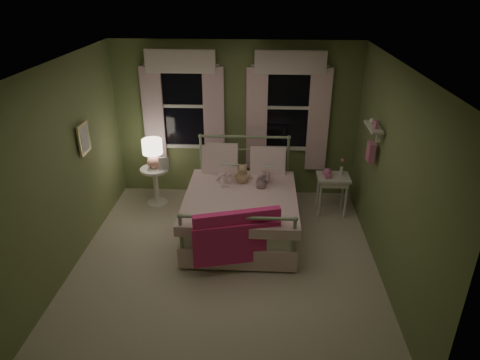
# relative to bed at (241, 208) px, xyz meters

# --- Properties ---
(room_shell) EXTENTS (4.20, 4.20, 4.20)m
(room_shell) POSITION_rel_bed_xyz_m (-0.16, -0.81, 0.92)
(room_shell) COLOR beige
(room_shell) RESTS_ON ground
(bed) EXTENTS (1.58, 2.04, 1.18)m
(bed) POSITION_rel_bed_xyz_m (0.00, 0.00, 0.00)
(bed) COLOR white
(bed) RESTS_ON ground
(pink_throw) EXTENTS (1.08, 0.42, 0.71)m
(pink_throw) POSITION_rel_bed_xyz_m (0.01, -1.02, 0.23)
(pink_throw) COLOR #F22F81
(pink_throw) RESTS_ON bed
(child_left) EXTENTS (0.29, 0.20, 0.77)m
(child_left) POSITION_rel_bed_xyz_m (-0.27, 0.43, 0.58)
(child_left) COLOR #F7D1DD
(child_left) RESTS_ON bed
(child_right) EXTENTS (0.39, 0.31, 0.77)m
(child_right) POSITION_rel_bed_xyz_m (0.29, 0.43, 0.58)
(child_right) COLOR #F7D1DD
(child_right) RESTS_ON bed
(book_left) EXTENTS (0.23, 0.17, 0.26)m
(book_left) POSITION_rel_bed_xyz_m (-0.27, 0.18, 0.59)
(book_left) COLOR beige
(book_left) RESTS_ON child_left
(book_right) EXTENTS (0.21, 0.15, 0.26)m
(book_right) POSITION_rel_bed_xyz_m (0.29, 0.18, 0.54)
(book_right) COLOR beige
(book_right) RESTS_ON child_right
(teddy_bear) EXTENTS (0.24, 0.20, 0.32)m
(teddy_bear) POSITION_rel_bed_xyz_m (0.01, 0.27, 0.42)
(teddy_bear) COLOR tan
(teddy_bear) RESTS_ON bed
(nightstand_left) EXTENTS (0.46, 0.46, 0.65)m
(nightstand_left) POSITION_rel_bed_xyz_m (-1.45, 0.75, 0.04)
(nightstand_left) COLOR white
(nightstand_left) RESTS_ON ground
(table_lamp) EXTENTS (0.32, 0.32, 0.48)m
(table_lamp) POSITION_rel_bed_xyz_m (-1.45, 0.75, 0.58)
(table_lamp) COLOR #EF9E8D
(table_lamp) RESTS_ON nightstand_left
(book_nightstand) EXTENTS (0.21, 0.25, 0.02)m
(book_nightstand) POSITION_rel_bed_xyz_m (-1.35, 0.67, 0.28)
(book_nightstand) COLOR beige
(book_nightstand) RESTS_ON nightstand_left
(nightstand_right) EXTENTS (0.50, 0.40, 0.64)m
(nightstand_right) POSITION_rel_bed_xyz_m (1.42, 0.61, 0.17)
(nightstand_right) COLOR white
(nightstand_right) RESTS_ON ground
(pink_toy) EXTENTS (0.14, 0.19, 0.14)m
(pink_toy) POSITION_rel_bed_xyz_m (1.32, 0.61, 0.33)
(pink_toy) COLOR pink
(pink_toy) RESTS_ON nightstand_right
(bud_vase) EXTENTS (0.06, 0.06, 0.28)m
(bud_vase) POSITION_rel_bed_xyz_m (1.54, 0.66, 0.41)
(bud_vase) COLOR white
(bud_vase) RESTS_ON nightstand_right
(window_left) EXTENTS (1.34, 0.13, 1.96)m
(window_left) POSITION_rel_bed_xyz_m (-1.01, 1.22, 1.25)
(window_left) COLOR black
(window_left) RESTS_ON room_shell
(window_right) EXTENTS (1.34, 0.13, 1.96)m
(window_right) POSITION_rel_bed_xyz_m (0.69, 1.22, 1.25)
(window_right) COLOR black
(window_right) RESTS_ON room_shell
(wall_shelf) EXTENTS (0.15, 0.50, 0.60)m
(wall_shelf) POSITION_rel_bed_xyz_m (1.74, -0.10, 1.15)
(wall_shelf) COLOR white
(wall_shelf) RESTS_ON room_shell
(framed_picture) EXTENTS (0.03, 0.32, 0.42)m
(framed_picture) POSITION_rel_bed_xyz_m (-2.10, -0.21, 1.12)
(framed_picture) COLOR beige
(framed_picture) RESTS_ON room_shell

